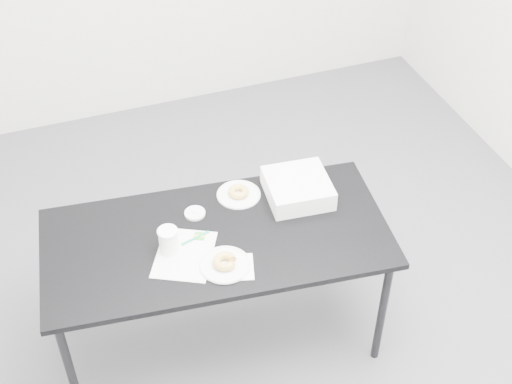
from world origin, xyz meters
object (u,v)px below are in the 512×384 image
object	(u,v)px
scorecard	(184,254)
bakery_box	(298,188)
donut_near	(225,261)
plate_far	(239,195)
donut_far	(239,192)
plate_near	(225,265)
pen	(195,238)
coffee_cup	(168,241)
table	(217,245)

from	to	relation	value
scorecard	bakery_box	distance (m)	0.62
donut_near	plate_far	xyz separation A→B (m)	(0.19, 0.40, -0.02)
scorecard	bakery_box	world-z (taller)	bakery_box
plate_far	donut_far	size ratio (longest dim) A/B	2.13
scorecard	plate_near	xyz separation A→B (m)	(0.14, -0.12, 0.00)
pen	plate_far	distance (m)	0.34
pen	plate_far	xyz separation A→B (m)	(0.27, 0.21, -0.00)
plate_far	donut_far	bearing A→B (deg)	180.00
pen	donut_far	xyz separation A→B (m)	(0.27, 0.21, 0.01)
plate_far	bakery_box	xyz separation A→B (m)	(0.25, -0.10, 0.04)
scorecard	coffee_cup	world-z (taller)	coffee_cup
donut_near	table	bearing A→B (deg)	84.02
table	plate_near	bearing A→B (deg)	-89.68
plate_near	bakery_box	size ratio (longest dim) A/B	0.76
scorecard	bakery_box	xyz separation A→B (m)	(0.59, 0.18, 0.05)
table	coffee_cup	xyz separation A→B (m)	(-0.21, -0.02, 0.11)
plate_far	coffee_cup	distance (m)	0.46
pen	plate_near	distance (m)	0.20
plate_near	plate_far	world-z (taller)	plate_near
table	plate_near	distance (m)	0.19
scorecard	coffee_cup	bearing A→B (deg)	168.43
scorecard	coffee_cup	size ratio (longest dim) A/B	2.45
scorecard	pen	xyz separation A→B (m)	(0.07, 0.07, 0.01)
scorecard	plate_far	bearing A→B (deg)	67.04
pen	donut_near	world-z (taller)	donut_near
coffee_cup	plate_near	bearing A→B (deg)	-39.47
pen	plate_far	world-z (taller)	pen
pen	donut_far	size ratio (longest dim) A/B	1.45
plate_near	coffee_cup	distance (m)	0.26
pen	bakery_box	world-z (taller)	bakery_box
plate_near	plate_far	distance (m)	0.44
donut_near	coffee_cup	distance (m)	0.25
bakery_box	donut_far	bearing A→B (deg)	164.49
plate_near	scorecard	bearing A→B (deg)	140.22
donut_near	bakery_box	bearing A→B (deg)	34.08
pen	donut_far	distance (m)	0.34
donut_near	coffee_cup	bearing A→B (deg)	140.53
donut_near	donut_far	size ratio (longest dim) A/B	1.06
coffee_cup	bakery_box	size ratio (longest dim) A/B	0.43
donut_near	bakery_box	world-z (taller)	bakery_box
donut_near	donut_far	world-z (taller)	donut_near
donut_near	donut_far	distance (m)	0.44
coffee_cup	bakery_box	world-z (taller)	coffee_cup
scorecard	pen	size ratio (longest dim) A/B	2.15
donut_near	coffee_cup	world-z (taller)	coffee_cup
pen	coffee_cup	bearing A→B (deg)	178.07
scorecard	donut_far	world-z (taller)	donut_far
table	scorecard	bearing A→B (deg)	-153.29
donut_far	plate_far	bearing A→B (deg)	0.00
plate_far	coffee_cup	bearing A→B (deg)	-148.47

